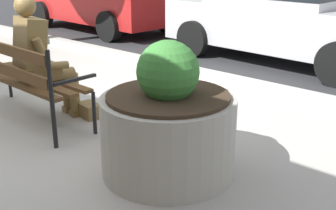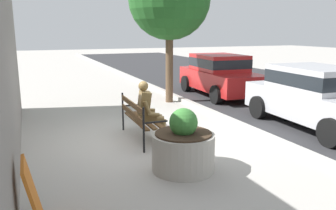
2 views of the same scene
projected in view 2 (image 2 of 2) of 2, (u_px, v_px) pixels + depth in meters
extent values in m
plane|color=#ADA8A0|center=(132.00, 140.00, 7.89)|extent=(80.00, 80.00, 0.00)
cube|color=#B2AFA8|center=(240.00, 125.00, 8.95)|extent=(60.00, 0.20, 0.12)
cube|color=brown|center=(136.00, 121.00, 7.83)|extent=(1.70, 0.14, 0.04)
cube|color=brown|center=(144.00, 120.00, 7.90)|extent=(1.70, 0.14, 0.04)
cube|color=brown|center=(151.00, 119.00, 7.96)|extent=(1.70, 0.14, 0.04)
cube|color=brown|center=(132.00, 114.00, 7.77)|extent=(1.70, 0.07, 0.11)
cube|color=brown|center=(132.00, 104.00, 7.72)|extent=(1.70, 0.07, 0.11)
cylinder|color=black|center=(141.00, 120.00, 8.82)|extent=(0.04, 0.04, 0.45)
cylinder|color=black|center=(123.00, 112.00, 8.60)|extent=(0.04, 0.04, 0.95)
cube|color=black|center=(133.00, 105.00, 8.66)|extent=(0.05, 0.48, 0.03)
cylinder|color=black|center=(165.00, 139.00, 7.21)|extent=(0.04, 0.04, 0.45)
cylinder|color=black|center=(144.00, 130.00, 6.99)|extent=(0.04, 0.04, 0.95)
cube|color=black|center=(156.00, 122.00, 7.06)|extent=(0.05, 0.48, 0.03)
cube|color=brown|center=(149.00, 117.00, 7.73)|extent=(0.38, 0.36, 0.16)
cube|color=brown|center=(144.00, 103.00, 7.64)|extent=(0.40, 0.34, 0.55)
sphere|color=brown|center=(143.00, 86.00, 7.56)|extent=(0.22, 0.22, 0.22)
cylinder|color=brown|center=(143.00, 103.00, 7.87)|extent=(0.11, 0.19, 0.29)
cylinder|color=brown|center=(149.00, 110.00, 7.95)|extent=(0.12, 0.27, 0.10)
cylinder|color=brown|center=(147.00, 107.00, 7.45)|extent=(0.11, 0.19, 0.29)
cylinder|color=brown|center=(153.00, 115.00, 7.51)|extent=(0.12, 0.27, 0.10)
cylinder|color=brown|center=(154.00, 117.00, 7.86)|extent=(0.18, 0.38, 0.14)
cylinder|color=brown|center=(162.00, 128.00, 7.96)|extent=(0.11, 0.11, 0.50)
cube|color=brown|center=(164.00, 137.00, 8.02)|extent=(0.14, 0.25, 0.07)
cylinder|color=brown|center=(156.00, 119.00, 7.69)|extent=(0.18, 0.38, 0.14)
cylinder|color=brown|center=(164.00, 130.00, 7.79)|extent=(0.11, 0.11, 0.50)
cube|color=brown|center=(166.00, 139.00, 7.85)|extent=(0.14, 0.25, 0.07)
cube|color=brown|center=(169.00, 139.00, 7.73)|extent=(0.30, 0.22, 0.16)
cylinder|color=#A8A399|center=(183.00, 152.00, 6.15)|extent=(1.11, 1.11, 0.66)
cylinder|color=#38281C|center=(183.00, 133.00, 6.08)|extent=(1.00, 1.00, 0.03)
sphere|color=#387A33|center=(183.00, 122.00, 6.03)|extent=(0.50, 0.50, 0.50)
cylinder|color=brown|center=(169.00, 66.00, 11.88)|extent=(0.26, 0.26, 2.53)
cube|color=#B21E1E|center=(220.00, 80.00, 13.17)|extent=(4.17, 1.88, 0.70)
cube|color=#B21E1E|center=(219.00, 62.00, 13.17)|extent=(2.20, 1.66, 0.60)
cube|color=black|center=(219.00, 62.00, 13.17)|extent=(2.21, 1.67, 0.33)
cylinder|color=black|center=(259.00, 92.00, 12.29)|extent=(0.65, 0.25, 0.64)
cylinder|color=black|center=(216.00, 95.00, 11.73)|extent=(0.65, 0.25, 0.64)
cylinder|color=black|center=(223.00, 82.00, 14.74)|extent=(0.65, 0.25, 0.64)
cylinder|color=black|center=(186.00, 84.00, 14.18)|extent=(0.65, 0.25, 0.64)
cube|color=#B7B7BC|center=(318.00, 104.00, 8.80)|extent=(4.17, 1.88, 0.70)
cube|color=#B7B7BC|center=(316.00, 78.00, 8.80)|extent=(2.20, 1.66, 0.60)
cube|color=black|center=(316.00, 78.00, 8.80)|extent=(2.21, 1.67, 0.33)
cylinder|color=black|center=(331.00, 133.00, 7.36)|extent=(0.65, 0.25, 0.64)
cylinder|color=black|center=(307.00, 103.00, 10.37)|extent=(0.65, 0.25, 0.64)
cylinder|color=black|center=(259.00, 107.00, 9.81)|extent=(0.65, 0.25, 0.64)
cube|color=#C6661E|center=(33.00, 196.00, 4.27)|extent=(0.70, 0.23, 0.89)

